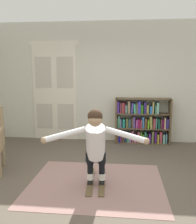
{
  "coord_description": "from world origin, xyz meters",
  "views": [
    {
      "loc": [
        0.47,
        -3.57,
        1.74
      ],
      "look_at": [
        0.02,
        0.55,
        1.05
      ],
      "focal_mm": 40.09,
      "sensor_mm": 36.0,
      "label": 1
    }
  ],
  "objects": [
    {
      "name": "skis_pair",
      "position": [
        0.04,
        0.08,
        0.02
      ],
      "size": [
        0.33,
        0.89,
        0.07
      ],
      "color": "brown",
      "rests_on": "rug"
    },
    {
      "name": "ground_plane",
      "position": [
        0.0,
        0.0,
        0.0
      ],
      "size": [
        7.2,
        7.2,
        0.0
      ],
      "primitive_type": "plane",
      "color": "brown"
    },
    {
      "name": "double_door",
      "position": [
        -1.29,
        2.54,
        1.23
      ],
      "size": [
        1.22,
        0.05,
        2.45
      ],
      "color": "silver",
      "rests_on": "ground"
    },
    {
      "name": "rug",
      "position": [
        0.05,
        0.05,
        0.0
      ],
      "size": [
        2.06,
        1.74,
        0.01
      ],
      "primitive_type": "cube",
      "color": "gray",
      "rests_on": "ground"
    },
    {
      "name": "person_skier",
      "position": [
        0.06,
        -0.1,
        0.72
      ],
      "size": [
        1.46,
        0.63,
        1.14
      ],
      "color": "white",
      "rests_on": "skis_pair"
    },
    {
      "name": "bookshelf",
      "position": [
        0.88,
        2.39,
        0.5
      ],
      "size": [
        1.31,
        0.3,
        1.09
      ],
      "color": "brown",
      "rests_on": "ground"
    },
    {
      "name": "back_wall",
      "position": [
        0.0,
        2.6,
        1.45
      ],
      "size": [
        6.0,
        0.1,
        2.9
      ],
      "primitive_type": "cube",
      "color": "beige",
      "rests_on": "ground"
    }
  ]
}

